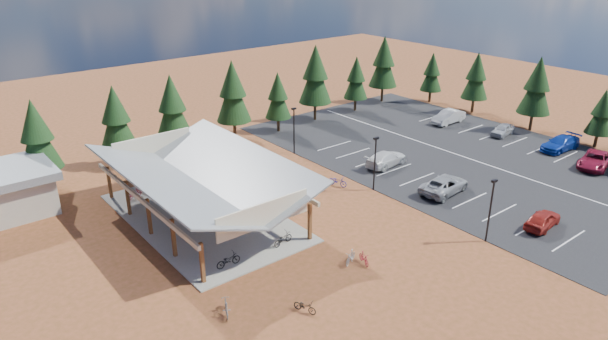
# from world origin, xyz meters

# --- Properties ---
(ground) EXTENTS (140.00, 140.00, 0.00)m
(ground) POSITION_xyz_m (0.00, 0.00, 0.00)
(ground) COLOR #593617
(ground) RESTS_ON ground
(asphalt_lot) EXTENTS (27.00, 44.00, 0.04)m
(asphalt_lot) POSITION_xyz_m (18.50, 3.00, 0.02)
(asphalt_lot) COLOR black
(asphalt_lot) RESTS_ON ground
(concrete_pad) EXTENTS (10.60, 18.60, 0.10)m
(concrete_pad) POSITION_xyz_m (-10.00, 7.00, 0.05)
(concrete_pad) COLOR gray
(concrete_pad) RESTS_ON ground
(bike_pavilion) EXTENTS (11.65, 19.40, 4.97)m
(bike_pavilion) POSITION_xyz_m (-10.00, 7.00, 3.82)
(bike_pavilion) COLOR #562918
(bike_pavilion) RESTS_ON concrete_pad
(lamp_post_0) EXTENTS (0.50, 0.25, 5.14)m
(lamp_post_0) POSITION_xyz_m (5.00, -10.00, 2.98)
(lamp_post_0) COLOR black
(lamp_post_0) RESTS_ON ground
(lamp_post_1) EXTENTS (0.50, 0.25, 5.14)m
(lamp_post_1) POSITION_xyz_m (5.00, 2.00, 2.98)
(lamp_post_1) COLOR black
(lamp_post_1) RESTS_ON ground
(lamp_post_2) EXTENTS (0.50, 0.25, 5.14)m
(lamp_post_2) POSITION_xyz_m (5.00, 14.00, 2.98)
(lamp_post_2) COLOR black
(lamp_post_2) RESTS_ON ground
(trash_bin_0) EXTENTS (0.60, 0.60, 0.90)m
(trash_bin_0) POSITION_xyz_m (-5.26, 5.19, 0.45)
(trash_bin_0) COLOR #51361D
(trash_bin_0) RESTS_ON ground
(trash_bin_1) EXTENTS (0.60, 0.60, 0.90)m
(trash_bin_1) POSITION_xyz_m (-3.32, 5.74, 0.45)
(trash_bin_1) COLOR #51361D
(trash_bin_1) RESTS_ON ground
(pine_1) EXTENTS (3.68, 3.68, 8.57)m
(pine_1) POSITION_xyz_m (-18.50, 21.26, 5.23)
(pine_1) COLOR #382314
(pine_1) RESTS_ON ground
(pine_2) EXTENTS (3.63, 3.63, 8.44)m
(pine_2) POSITION_xyz_m (-10.91, 22.26, 5.16)
(pine_2) COLOR #382314
(pine_2) RESTS_ON ground
(pine_3) EXTENTS (3.74, 3.74, 8.71)m
(pine_3) POSITION_xyz_m (-4.99, 21.93, 5.32)
(pine_3) COLOR #382314
(pine_3) RESTS_ON ground
(pine_4) EXTENTS (3.96, 3.96, 9.22)m
(pine_4) POSITION_xyz_m (2.54, 22.07, 5.63)
(pine_4) COLOR #382314
(pine_4) RESTS_ON ground
(pine_5) EXTENTS (3.11, 3.11, 7.25)m
(pine_5) POSITION_xyz_m (8.14, 21.17, 4.42)
(pine_5) COLOR #382314
(pine_5) RESTS_ON ground
(pine_6) EXTENTS (4.15, 4.15, 9.66)m
(pine_6) POSITION_xyz_m (14.55, 21.95, 5.90)
(pine_6) COLOR #382314
(pine_6) RESTS_ON ground
(pine_7) EXTENTS (3.18, 3.18, 7.41)m
(pine_7) POSITION_xyz_m (21.42, 21.69, 4.52)
(pine_7) COLOR #382314
(pine_7) RESTS_ON ground
(pine_8) EXTENTS (4.00, 4.00, 9.31)m
(pine_8) POSITION_xyz_m (27.71, 22.72, 5.69)
(pine_8) COLOR #382314
(pine_8) RESTS_ON ground
(pine_10) EXTENTS (2.85, 2.85, 6.63)m
(pine_10) POSITION_xyz_m (32.59, -5.42, 4.04)
(pine_10) COLOR #382314
(pine_10) RESTS_ON ground
(pine_11) EXTENTS (3.86, 3.86, 9.00)m
(pine_11) POSITION_xyz_m (32.43, 2.34, 5.50)
(pine_11) COLOR #382314
(pine_11) RESTS_ON ground
(pine_12) EXTENTS (3.47, 3.47, 8.09)m
(pine_12) POSITION_xyz_m (33.28, 11.29, 4.94)
(pine_12) COLOR #382314
(pine_12) RESTS_ON ground
(pine_13) EXTENTS (3.03, 3.03, 7.06)m
(pine_13) POSITION_xyz_m (32.86, 18.22, 4.31)
(pine_13) COLOR #382314
(pine_13) RESTS_ON ground
(bike_0) EXTENTS (1.88, 0.71, 0.98)m
(bike_0) POSITION_xyz_m (-12.29, -0.80, 0.59)
(bike_0) COLOR black
(bike_0) RESTS_ON concrete_pad
(bike_1) EXTENTS (1.61, 0.65, 0.94)m
(bike_1) POSITION_xyz_m (-10.93, 6.58, 0.57)
(bike_1) COLOR gray
(bike_1) RESTS_ON concrete_pad
(bike_2) EXTENTS (1.74, 0.76, 0.89)m
(bike_2) POSITION_xyz_m (-11.18, 10.38, 0.54)
(bike_2) COLOR navy
(bike_2) RESTS_ON concrete_pad
(bike_3) EXTENTS (1.56, 0.84, 0.90)m
(bike_3) POSITION_xyz_m (-13.02, 13.94, 0.55)
(bike_3) COLOR maroon
(bike_3) RESTS_ON concrete_pad
(bike_4) EXTENTS (1.92, 0.93, 0.97)m
(bike_4) POSITION_xyz_m (-7.52, -0.80, 0.58)
(bike_4) COLOR black
(bike_4) RESTS_ON concrete_pad
(bike_5) EXTENTS (1.60, 0.91, 0.93)m
(bike_5) POSITION_xyz_m (-6.72, 4.29, 0.56)
(bike_5) COLOR gray
(bike_5) RESTS_ON concrete_pad
(bike_6) EXTENTS (1.97, 0.88, 1.00)m
(bike_6) POSITION_xyz_m (-8.14, 10.46, 0.60)
(bike_6) COLOR navy
(bike_6) RESTS_ON concrete_pad
(bike_7) EXTENTS (1.54, 0.49, 0.91)m
(bike_7) POSITION_xyz_m (-6.83, 14.80, 0.56)
(bike_7) COLOR maroon
(bike_7) RESTS_ON concrete_pad
(bike_8) EXTENTS (1.08, 1.67, 0.83)m
(bike_8) POSITION_xyz_m (-11.22, -8.05, 0.41)
(bike_8) COLOR black
(bike_8) RESTS_ON ground
(bike_9) EXTENTS (1.19, 1.78, 1.05)m
(bike_9) POSITION_xyz_m (-15.12, -5.21, 0.52)
(bike_9) COLOR gray
(bike_9) RESTS_ON ground
(bike_11) EXTENTS (0.86, 1.53, 0.88)m
(bike_11) POSITION_xyz_m (-4.51, -6.40, 0.44)
(bike_11) COLOR maroon
(bike_11) RESTS_ON ground
(bike_13) EXTENTS (1.65, 1.08, 0.97)m
(bike_13) POSITION_xyz_m (-5.19, -5.74, 0.48)
(bike_13) COLOR gray
(bike_13) RESTS_ON ground
(bike_14) EXTENTS (1.31, 2.03, 1.01)m
(bike_14) POSITION_xyz_m (2.96, 4.72, 0.50)
(bike_14) COLOR navy
(bike_14) RESTS_ON ground
(bike_15) EXTENTS (1.41, 1.28, 0.89)m
(bike_15) POSITION_xyz_m (-5.20, 4.09, 0.45)
(bike_15) COLOR maroon
(bike_15) RESTS_ON ground
(bike_16) EXTENTS (1.97, 1.42, 0.98)m
(bike_16) POSITION_xyz_m (-2.90, 3.52, 0.49)
(bike_16) COLOR black
(bike_16) RESTS_ON ground
(car_0) EXTENTS (4.24, 2.07, 1.39)m
(car_0) POSITION_xyz_m (10.38, -11.53, 0.74)
(car_0) COLOR maroon
(car_0) RESTS_ON asphalt_lot
(car_2) EXTENTS (5.72, 3.13, 1.52)m
(car_2) POSITION_xyz_m (9.55, -2.47, 0.80)
(car_2) COLOR #96999E
(car_2) RESTS_ON asphalt_lot
(car_3) EXTENTS (5.36, 2.64, 1.50)m
(car_3) POSITION_xyz_m (10.21, 5.35, 0.79)
(car_3) COLOR silver
(car_3) RESTS_ON asphalt_lot
(car_6) EXTENTS (5.91, 3.60, 1.53)m
(car_6) POSITION_xyz_m (26.46, -8.22, 0.81)
(car_6) COLOR maroon
(car_6) RESTS_ON asphalt_lot
(car_7) EXTENTS (5.40, 2.47, 1.53)m
(car_7) POSITION_xyz_m (28.43, -3.51, 0.81)
(car_7) COLOR #0E2F99
(car_7) RESTS_ON asphalt_lot
(car_8) EXTENTS (4.06, 2.09, 1.32)m
(car_8) POSITION_xyz_m (27.98, 3.32, 0.70)
(car_8) COLOR #AAADB2
(car_8) RESTS_ON asphalt_lot
(car_9) EXTENTS (5.05, 1.86, 1.65)m
(car_9) POSITION_xyz_m (26.76, 10.27, 0.86)
(car_9) COLOR silver
(car_9) RESTS_ON asphalt_lot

